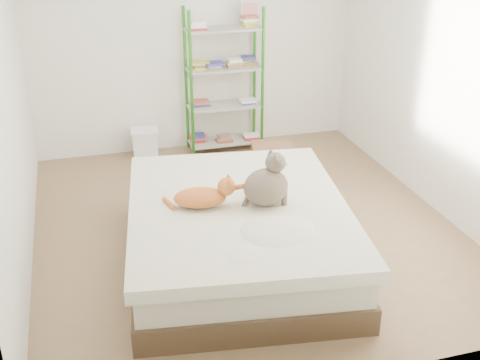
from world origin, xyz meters
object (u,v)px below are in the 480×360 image
object	(u,v)px
bed	(238,234)
orange_cat	(200,195)
shelf_unit	(225,84)
grey_cat	(266,179)
cardboard_box	(273,159)
white_bin	(145,144)

from	to	relation	value
bed	orange_cat	world-z (taller)	orange_cat
bed	shelf_unit	size ratio (longest dim) A/B	1.38
grey_cat	cardboard_box	size ratio (longest dim) A/B	0.84
cardboard_box	orange_cat	bearing A→B (deg)	-114.51
orange_cat	grey_cat	xyz separation A→B (m)	(0.51, -0.11, 0.12)
cardboard_box	white_bin	size ratio (longest dim) A/B	1.48
orange_cat	grey_cat	world-z (taller)	grey_cat
bed	white_bin	world-z (taller)	bed
grey_cat	white_bin	size ratio (longest dim) A/B	1.25
orange_cat	white_bin	xyz separation A→B (m)	(-0.14, 2.41, -0.47)
bed	grey_cat	distance (m)	0.54
bed	grey_cat	bearing A→B (deg)	-8.66
bed	white_bin	bearing A→B (deg)	108.13
orange_cat	shelf_unit	bearing A→B (deg)	82.44
cardboard_box	white_bin	distance (m)	1.53
grey_cat	cardboard_box	bearing A→B (deg)	-22.97
cardboard_box	white_bin	world-z (taller)	cardboard_box
white_bin	orange_cat	bearing A→B (deg)	-86.69
grey_cat	cardboard_box	xyz separation A→B (m)	(0.66, 1.72, -0.61)
cardboard_box	white_bin	xyz separation A→B (m)	(-1.31, 0.80, 0.02)
orange_cat	cardboard_box	xyz separation A→B (m)	(1.17, 1.62, -0.49)
grey_cat	bed	bearing A→B (deg)	71.33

